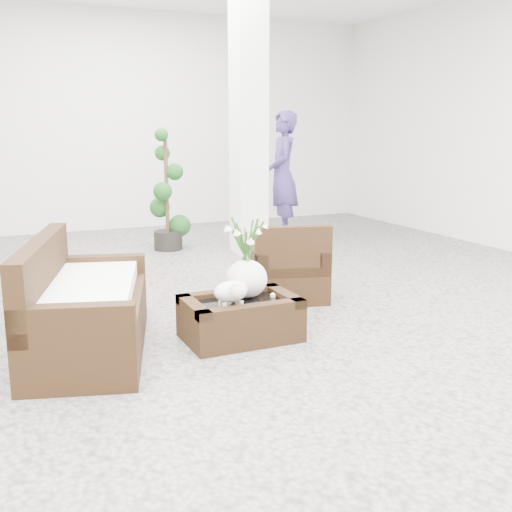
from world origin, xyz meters
name	(u,v)px	position (x,y,z in m)	size (l,w,h in m)	color
ground	(251,323)	(0.00, 0.00, 0.00)	(11.00, 11.00, 0.00)	gray
column	(249,121)	(1.20, 2.80, 1.75)	(0.40, 0.40, 3.50)	white
coffee_table	(240,320)	(-0.25, -0.34, 0.16)	(0.90, 0.60, 0.31)	#331F0F
sheep_figurine	(231,294)	(-0.37, -0.44, 0.42)	(0.28, 0.23, 0.21)	white
planter_narcissus	(246,250)	(-0.15, -0.24, 0.71)	(0.44, 0.44, 0.80)	white
tealight	(273,295)	(0.05, -0.32, 0.33)	(0.04, 0.04, 0.03)	white
armchair	(287,260)	(0.64, 0.58, 0.39)	(0.73, 0.70, 0.78)	#331F0F
loveseat	(88,296)	(-1.40, -0.13, 0.44)	(1.65, 0.79, 0.88)	#331F0F
topiary	(167,191)	(0.26, 3.44, 0.81)	(0.43, 0.43, 1.63)	#143E14
shopper	(283,175)	(2.11, 3.60, 0.95)	(0.69, 0.46, 1.91)	#453474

